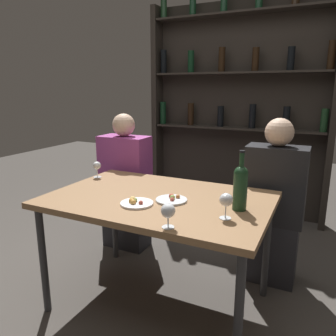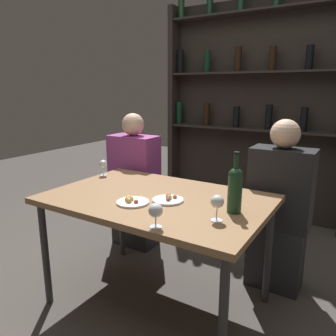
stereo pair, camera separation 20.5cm
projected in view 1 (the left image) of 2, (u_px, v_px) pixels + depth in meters
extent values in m
plane|color=#47423D|center=(159.00, 302.00, 2.14)|extent=(10.00, 10.00, 0.00)
cube|color=olive|center=(159.00, 200.00, 1.97)|extent=(1.32, 0.87, 0.04)
cylinder|color=#2D2D30|center=(43.00, 261.00, 1.98)|extent=(0.04, 0.04, 0.69)
cylinder|color=#2D2D30|center=(238.00, 319.00, 1.48)|extent=(0.04, 0.04, 0.69)
cylinder|color=#2D2D30|center=(115.00, 218.00, 2.64)|extent=(0.04, 0.04, 0.69)
cylinder|color=#2D2D30|center=(267.00, 248.00, 2.14)|extent=(0.04, 0.04, 0.69)
cube|color=#28231E|center=(238.00, 112.00, 3.51)|extent=(1.85, 0.02, 2.23)
cube|color=#28231E|center=(157.00, 110.00, 3.81)|extent=(0.06, 0.18, 2.23)
cube|color=#28231E|center=(334.00, 116.00, 3.03)|extent=(0.06, 0.18, 2.23)
cube|color=#28231E|center=(235.00, 128.00, 3.46)|extent=(1.77, 0.18, 0.02)
cylinder|color=black|center=(163.00, 113.00, 3.78)|extent=(0.07, 0.07, 0.25)
cylinder|color=black|center=(191.00, 114.00, 3.65)|extent=(0.07, 0.07, 0.24)
cylinder|color=black|center=(221.00, 116.00, 3.50)|extent=(0.07, 0.07, 0.22)
cylinder|color=black|center=(252.00, 116.00, 3.36)|extent=(0.07, 0.07, 0.24)
cylinder|color=black|center=(286.00, 118.00, 3.22)|extent=(0.07, 0.07, 0.23)
cylinder|color=#19381E|center=(324.00, 120.00, 3.07)|extent=(0.07, 0.07, 0.22)
cube|color=#28231E|center=(238.00, 73.00, 3.32)|extent=(1.77, 0.18, 0.02)
cylinder|color=black|center=(164.00, 62.00, 3.64)|extent=(0.07, 0.07, 0.25)
cylinder|color=black|center=(191.00, 62.00, 3.51)|extent=(0.07, 0.07, 0.23)
cylinder|color=black|center=(222.00, 60.00, 3.36)|extent=(0.07, 0.07, 0.24)
cylinder|color=black|center=(256.00, 59.00, 3.22)|extent=(0.07, 0.07, 0.23)
cylinder|color=black|center=(291.00, 59.00, 3.08)|extent=(0.07, 0.07, 0.22)
cylinder|color=black|center=(332.00, 55.00, 2.93)|extent=(0.07, 0.07, 0.25)
cube|color=#28231E|center=(241.00, 13.00, 3.19)|extent=(1.77, 0.18, 0.02)
cylinder|color=#19381E|center=(164.00, 7.00, 3.52)|extent=(0.07, 0.07, 0.26)
cylinder|color=black|center=(193.00, 4.00, 3.38)|extent=(0.07, 0.07, 0.25)
cylinder|color=black|center=(224.00, 0.00, 3.23)|extent=(0.07, 0.07, 0.25)
cylinder|color=#19381E|center=(240.00, 192.00, 1.74)|extent=(0.08, 0.08, 0.20)
sphere|color=#19381E|center=(241.00, 173.00, 1.71)|extent=(0.08, 0.08, 0.08)
cylinder|color=#19381E|center=(242.00, 163.00, 1.70)|extent=(0.03, 0.03, 0.11)
cylinder|color=black|center=(242.00, 152.00, 1.69)|extent=(0.03, 0.03, 0.01)
cylinder|color=silver|center=(168.00, 227.00, 1.53)|extent=(0.06, 0.06, 0.00)
cylinder|color=silver|center=(168.00, 221.00, 1.53)|extent=(0.01, 0.01, 0.06)
sphere|color=silver|center=(168.00, 211.00, 1.51)|extent=(0.07, 0.07, 0.07)
cylinder|color=silver|center=(225.00, 218.00, 1.64)|extent=(0.06, 0.06, 0.00)
cylinder|color=silver|center=(226.00, 211.00, 1.63)|extent=(0.01, 0.01, 0.08)
sphere|color=silver|center=(226.00, 200.00, 1.62)|extent=(0.07, 0.07, 0.07)
cylinder|color=silver|center=(98.00, 177.00, 2.40)|extent=(0.06, 0.06, 0.00)
cylinder|color=silver|center=(97.00, 172.00, 2.39)|extent=(0.01, 0.01, 0.07)
sphere|color=silver|center=(97.00, 165.00, 2.38)|extent=(0.06, 0.06, 0.06)
cylinder|color=white|center=(137.00, 203.00, 1.84)|extent=(0.19, 0.19, 0.01)
sphere|color=#99B256|center=(135.00, 200.00, 1.85)|extent=(0.03, 0.03, 0.03)
sphere|color=gold|center=(133.00, 202.00, 1.81)|extent=(0.03, 0.03, 0.03)
sphere|color=gold|center=(132.00, 201.00, 1.83)|extent=(0.03, 0.03, 0.03)
sphere|color=#E5BC66|center=(133.00, 200.00, 1.85)|extent=(0.04, 0.04, 0.04)
sphere|color=#B74C3D|center=(141.00, 203.00, 1.81)|extent=(0.02, 0.02, 0.02)
cylinder|color=silver|center=(171.00, 200.00, 1.89)|extent=(0.18, 0.18, 0.01)
sphere|color=#C67038|center=(178.00, 197.00, 1.91)|extent=(0.03, 0.03, 0.03)
sphere|color=#B74C3D|center=(171.00, 196.00, 1.91)|extent=(0.03, 0.03, 0.03)
sphere|color=#99B256|center=(172.00, 197.00, 1.89)|extent=(0.03, 0.03, 0.03)
sphere|color=#B74C3D|center=(172.00, 199.00, 1.86)|extent=(0.02, 0.02, 0.02)
cube|color=#26262B|center=(127.00, 221.00, 2.87)|extent=(0.37, 0.22, 0.45)
cube|color=#9E3F8C|center=(125.00, 167.00, 2.76)|extent=(0.41, 0.22, 0.53)
sphere|color=beige|center=(124.00, 125.00, 2.67)|extent=(0.19, 0.19, 0.19)
cube|color=#26262B|center=(270.00, 250.00, 2.36)|extent=(0.36, 0.22, 0.45)
cube|color=black|center=(275.00, 185.00, 2.24)|extent=(0.40, 0.22, 0.53)
sphere|color=beige|center=(279.00, 132.00, 2.16)|extent=(0.19, 0.19, 0.19)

